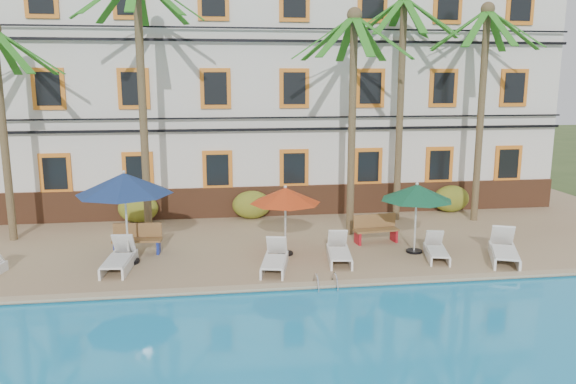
{
  "coord_description": "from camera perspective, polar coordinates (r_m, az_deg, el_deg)",
  "views": [
    {
      "loc": [
        -1.74,
        -14.66,
        5.6
      ],
      "look_at": [
        0.71,
        3.0,
        2.0
      ],
      "focal_mm": 35.0,
      "sensor_mm": 36.0,
      "label": 1
    }
  ],
  "objects": [
    {
      "name": "ground",
      "position": [
        15.79,
        -1.07,
        -9.36
      ],
      "size": [
        100.0,
        100.0,
        0.0
      ],
      "primitive_type": "plane",
      "color": "#384C23",
      "rests_on": "ground"
    },
    {
      "name": "pool_deck",
      "position": [
        20.49,
        -2.74,
        -4.1
      ],
      "size": [
        30.0,
        12.0,
        0.25
      ],
      "primitive_type": "cube",
      "color": "tan",
      "rests_on": "ground"
    },
    {
      "name": "pool_coping",
      "position": [
        14.86,
        -0.65,
        -9.57
      ],
      "size": [
        30.0,
        0.35,
        0.06
      ],
      "primitive_type": "cube",
      "color": "tan",
      "rests_on": "pool_deck"
    },
    {
      "name": "hotel_building",
      "position": [
        24.71,
        -3.93,
        10.86
      ],
      "size": [
        25.4,
        6.44,
        10.22
      ],
      "color": "silver",
      "rests_on": "pool_deck"
    },
    {
      "name": "palm_a",
      "position": [
        20.56,
        -27.21,
        8.17
      ],
      "size": [
        4.15,
        4.15,
        7.16
      ],
      "color": "brown",
      "rests_on": "pool_deck"
    },
    {
      "name": "palm_b",
      "position": [
        19.03,
        -14.73,
        11.82
      ],
      "size": [
        4.15,
        4.15,
        8.85
      ],
      "color": "brown",
      "rests_on": "pool_deck"
    },
    {
      "name": "palm_c",
      "position": [
        19.19,
        6.6,
        10.05
      ],
      "size": [
        4.15,
        4.15,
        7.65
      ],
      "color": "brown",
      "rests_on": "pool_deck"
    },
    {
      "name": "palm_d",
      "position": [
        21.56,
        11.44,
        11.32
      ],
      "size": [
        4.15,
        4.15,
        8.49
      ],
      "color": "brown",
      "rests_on": "pool_deck"
    },
    {
      "name": "palm_e",
      "position": [
        22.25,
        19.18,
        10.31
      ],
      "size": [
        4.15,
        4.15,
        8.07
      ],
      "color": "brown",
      "rests_on": "pool_deck"
    },
    {
      "name": "shrub_left",
      "position": [
        21.98,
        -14.98,
        -1.6
      ],
      "size": [
        1.5,
        0.9,
        1.1
      ],
      "primitive_type": "ellipsoid",
      "color": "#2B5D1A",
      "rests_on": "pool_deck"
    },
    {
      "name": "shrub_mid",
      "position": [
        21.85,
        -3.71,
        -1.3
      ],
      "size": [
        1.5,
        0.9,
        1.1
      ],
      "primitive_type": "ellipsoid",
      "color": "#2B5D1A",
      "rests_on": "pool_deck"
    },
    {
      "name": "shrub_right",
      "position": [
        23.85,
        16.23,
        -0.66
      ],
      "size": [
        1.5,
        0.9,
        1.1
      ],
      "primitive_type": "ellipsoid",
      "color": "#2B5D1A",
      "rests_on": "pool_deck"
    },
    {
      "name": "umbrella_blue",
      "position": [
        16.83,
        -16.29,
        0.78
      ],
      "size": [
        2.79,
        2.79,
        2.78
      ],
      "color": "black",
      "rests_on": "pool_deck"
    },
    {
      "name": "umbrella_red",
      "position": [
        17.07,
        -0.27,
        -0.39
      ],
      "size": [
        2.18,
        2.18,
        2.19
      ],
      "color": "black",
      "rests_on": "pool_deck"
    },
    {
      "name": "umbrella_green",
      "position": [
        17.71,
        12.95,
        -0.08
      ],
      "size": [
        2.24,
        2.24,
        2.24
      ],
      "color": "black",
      "rests_on": "pool_deck"
    },
    {
      "name": "lounger_b",
      "position": [
        16.88,
        -16.76,
        -6.52
      ],
      "size": [
        0.84,
        1.96,
        0.9
      ],
      "color": "white",
      "rests_on": "pool_deck"
    },
    {
      "name": "lounger_c",
      "position": [
        16.14,
        -1.34,
        -6.9
      ],
      "size": [
        1.02,
        1.91,
        0.86
      ],
      "color": "white",
      "rests_on": "pool_deck"
    },
    {
      "name": "lounger_d",
      "position": [
        16.92,
        5.2,
        -6.09
      ],
      "size": [
        0.88,
        1.87,
        0.85
      ],
      "color": "white",
      "rests_on": "pool_deck"
    },
    {
      "name": "lounger_e",
      "position": [
        17.7,
        14.84,
        -5.73
      ],
      "size": [
        0.95,
        1.73,
        0.77
      ],
      "color": "white",
      "rests_on": "pool_deck"
    },
    {
      "name": "lounger_f",
      "position": [
        18.05,
        21.09,
        -5.58
      ],
      "size": [
        1.47,
        2.17,
        0.97
      ],
      "color": "white",
      "rests_on": "pool_deck"
    },
    {
      "name": "bench_left",
      "position": [
        18.17,
        -15.04,
        -4.57
      ],
      "size": [
        1.53,
        0.56,
        0.93
      ],
      "color": "olive",
      "rests_on": "pool_deck"
    },
    {
      "name": "bench_right",
      "position": [
        18.93,
        8.85,
        -3.67
      ],
      "size": [
        1.55,
        0.65,
        0.93
      ],
      "color": "olive",
      "rests_on": "pool_deck"
    },
    {
      "name": "pool_ladder",
      "position": [
        14.95,
        3.84,
        -9.57
      ],
      "size": [
        0.54,
        0.74,
        0.74
      ],
      "color": "silver",
      "rests_on": "ground"
    }
  ]
}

